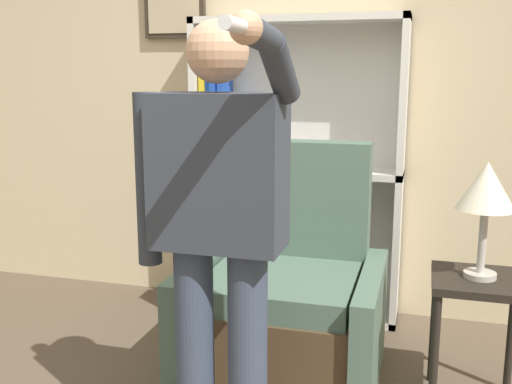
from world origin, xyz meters
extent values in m
cube|color=beige|center=(0.00, 2.03, 1.40)|extent=(8.00, 0.06, 2.80)
cube|color=#33281E|center=(-0.85, 1.98, 1.95)|extent=(0.41, 0.04, 0.44)
cube|color=tan|center=(-0.85, 1.96, 1.95)|extent=(0.35, 0.01, 0.38)
cube|color=silver|center=(-0.64, 1.85, 0.92)|extent=(0.04, 0.28, 1.84)
cube|color=silver|center=(0.61, 1.85, 0.92)|extent=(0.04, 0.28, 1.84)
cube|color=silver|center=(-0.01, 1.98, 0.92)|extent=(1.29, 0.01, 1.84)
cube|color=silver|center=(-0.01, 1.85, 0.02)|extent=(1.29, 0.28, 0.04)
cube|color=silver|center=(-0.01, 1.85, 0.92)|extent=(1.29, 0.28, 0.04)
cube|color=silver|center=(-0.01, 1.85, 1.82)|extent=(1.29, 0.28, 0.04)
cube|color=gold|center=(-0.59, 1.85, 0.32)|extent=(0.04, 0.22, 0.56)
cube|color=black|center=(-0.54, 1.85, 0.38)|extent=(0.05, 0.21, 0.69)
cube|color=#337070|center=(-0.50, 1.85, 0.42)|extent=(0.03, 0.21, 0.77)
cube|color=#1E47B2|center=(-0.46, 1.85, 0.31)|extent=(0.03, 0.16, 0.54)
cube|color=gold|center=(-0.59, 1.85, 1.22)|extent=(0.04, 0.19, 0.57)
cube|color=#1E47B2|center=(-0.55, 1.85, 1.26)|extent=(0.03, 0.20, 0.65)
cube|color=#1E47B2|center=(-0.51, 1.85, 1.28)|extent=(0.03, 0.23, 0.68)
cube|color=#1E47B2|center=(-0.47, 1.85, 1.29)|extent=(0.04, 0.19, 0.71)
cube|color=#4C3823|center=(0.11, 1.00, 0.22)|extent=(0.75, 0.77, 0.43)
cube|color=#4C6656|center=(0.11, 0.96, 0.49)|extent=(0.71, 0.65, 0.12)
cube|color=#4C6656|center=(0.11, 1.35, 0.69)|extent=(0.75, 0.16, 0.94)
cube|color=#4C6656|center=(-0.31, 1.00, 0.29)|extent=(0.10, 0.85, 0.58)
cube|color=#4C6656|center=(0.54, 1.00, 0.29)|extent=(0.10, 0.85, 0.58)
cylinder|color=#384256|center=(-0.07, 0.30, 0.44)|extent=(0.15, 0.15, 0.88)
cylinder|color=#384256|center=(0.14, 0.30, 0.44)|extent=(0.15, 0.15, 0.88)
cube|color=#333842|center=(0.03, 0.30, 1.16)|extent=(0.48, 0.24, 0.56)
sphere|color=tan|center=(0.03, 0.30, 1.58)|extent=(0.22, 0.22, 0.22)
cylinder|color=#333842|center=(-0.25, 0.30, 1.12)|extent=(0.09, 0.09, 0.65)
cylinder|color=#333842|center=(0.28, 0.19, 1.52)|extent=(0.09, 0.28, 0.23)
cylinder|color=#333842|center=(0.28, -0.06, 1.61)|extent=(0.08, 0.27, 0.10)
sphere|color=tan|center=(0.28, -0.19, 1.62)|extent=(0.09, 0.09, 0.09)
cylinder|color=white|center=(0.28, -0.28, 1.62)|extent=(0.04, 0.15, 0.04)
cube|color=black|center=(1.01, 1.00, 0.60)|extent=(0.41, 0.41, 0.04)
cylinder|color=black|center=(0.83, 0.82, 0.29)|extent=(0.04, 0.04, 0.58)
cylinder|color=black|center=(0.83, 1.17, 0.29)|extent=(0.04, 0.04, 0.58)
cylinder|color=black|center=(1.18, 1.17, 0.29)|extent=(0.04, 0.04, 0.58)
cylinder|color=#B7B2A8|center=(1.01, 1.00, 0.63)|extent=(0.14, 0.14, 0.02)
cylinder|color=#B7B2A8|center=(1.01, 1.00, 0.78)|extent=(0.04, 0.04, 0.29)
cone|color=beige|center=(1.01, 1.00, 1.03)|extent=(0.25, 0.25, 0.21)
camera|label=1|loc=(0.74, -1.71, 1.51)|focal=42.00mm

